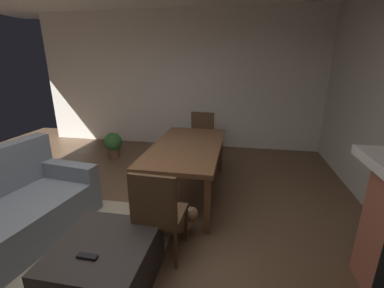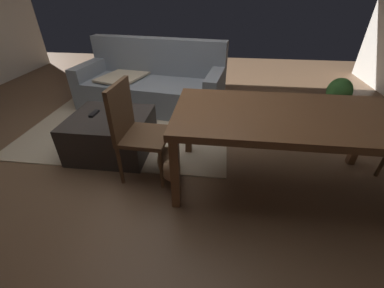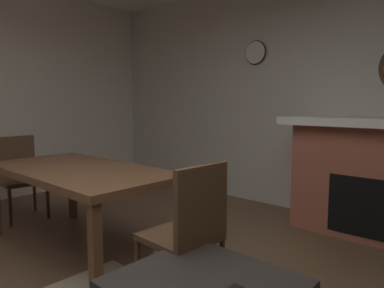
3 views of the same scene
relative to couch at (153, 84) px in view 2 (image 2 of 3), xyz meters
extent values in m
plane|color=brown|center=(0.35, -1.11, -0.33)|extent=(8.63, 8.63, 0.00)
cube|color=tan|center=(-0.13, -0.71, -0.32)|extent=(2.60, 2.00, 0.01)
cube|color=slate|center=(0.00, -0.07, -0.12)|extent=(2.27, 1.20, 0.42)
cube|color=slate|center=(0.04, 0.28, 0.36)|extent=(2.17, 0.49, 0.54)
cube|color=slate|center=(0.98, -0.21, 0.19)|extent=(0.30, 0.94, 0.20)
cube|color=slate|center=(-0.99, 0.06, 0.19)|extent=(0.30, 0.94, 0.20)
cube|color=tan|center=(-0.43, -0.01, 0.12)|extent=(0.77, 0.91, 0.03)
cube|color=#2D2826|center=(-0.13, -1.35, -0.11)|extent=(0.85, 0.77, 0.43)
cube|color=black|center=(-0.30, -1.31, 0.12)|extent=(0.05, 0.16, 0.02)
cube|color=brown|center=(1.62, -1.69, 0.38)|extent=(1.89, 0.94, 0.06)
cube|color=brown|center=(0.73, -1.28, 0.01)|extent=(0.07, 0.07, 0.68)
cube|color=brown|center=(2.50, -1.28, 0.01)|extent=(0.07, 0.07, 0.68)
cube|color=brown|center=(0.73, -2.10, 0.01)|extent=(0.07, 0.07, 0.68)
cube|color=#513823|center=(0.37, -1.69, 0.10)|extent=(0.46, 0.46, 0.04)
cube|color=#513823|center=(0.17, -1.68, 0.36)|extent=(0.06, 0.44, 0.48)
cylinder|color=#513823|center=(0.58, -1.50, -0.12)|extent=(0.04, 0.04, 0.41)
cylinder|color=#513823|center=(0.57, -1.90, -0.12)|extent=(0.04, 0.04, 0.41)
cylinder|color=#513823|center=(0.18, -1.48, -0.12)|extent=(0.04, 0.04, 0.41)
cylinder|color=#513823|center=(0.17, -1.88, -0.12)|extent=(0.04, 0.04, 0.41)
cylinder|color=#513823|center=(2.67, -1.48, -0.12)|extent=(0.04, 0.04, 0.41)
cylinder|color=brown|center=(2.78, 0.05, -0.23)|extent=(0.22, 0.22, 0.19)
ellipsoid|color=#387233|center=(2.78, 0.05, 0.00)|extent=(0.34, 0.34, 0.38)
ellipsoid|color=#8C6B4C|center=(0.59, -1.72, -0.17)|extent=(0.37, 0.54, 0.21)
sphere|color=#8C6B4C|center=(0.67, -1.93, -0.06)|extent=(0.16, 0.16, 0.16)
camera|label=1|loc=(-1.73, -2.39, 1.53)|focal=24.12mm
camera|label=2|loc=(1.05, -3.60, 1.30)|focal=22.98mm
camera|label=3|loc=(-1.20, -0.08, 0.98)|focal=33.03mm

